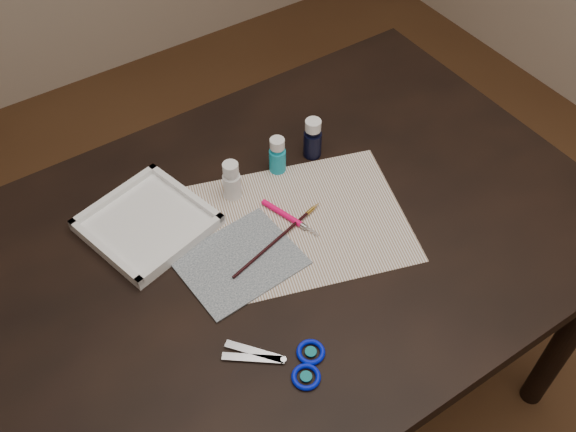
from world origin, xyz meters
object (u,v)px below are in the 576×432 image
paint_bottle_navy (313,138)px  palette_tray (147,223)px  paper (300,223)px  scissors (273,362)px  canvas (240,261)px  paint_bottle_white (232,180)px  paint_bottle_cyan (277,155)px

paint_bottle_navy → palette_tray: bearing=178.6°
paper → scissors: size_ratio=2.19×
canvas → scissors: (-0.06, -0.22, 0.00)m
paper → palette_tray: size_ratio=1.93×
canvas → paint_bottle_white: 0.18m
paint_bottle_cyan → palette_tray: 0.31m
paint_bottle_white → scissors: 0.41m
paint_bottle_white → palette_tray: paint_bottle_white is taller
paint_bottle_cyan → paint_bottle_navy: bearing=-1.1°
paper → paint_bottle_cyan: 0.17m
paper → scissors: (-0.22, -0.24, 0.00)m
canvas → paint_bottle_white: size_ratio=2.40×
palette_tray → canvas: bearing=-58.8°
palette_tray → paint_bottle_cyan: bearing=-1.5°
paper → canvas: size_ratio=1.93×
canvas → scissors: scissors is taller
paper → palette_tray: bearing=148.4°
canvas → paint_bottle_cyan: size_ratio=2.49×
paint_bottle_cyan → paint_bottle_navy: size_ratio=0.91×
paint_bottle_white → paint_bottle_cyan: size_ratio=1.04×
canvas → paint_bottle_white: paint_bottle_white is taller
paint_bottle_cyan → scissors: size_ratio=0.45×
paint_bottle_white → palette_tray: (-0.19, 0.02, -0.03)m
paint_bottle_white → scissors: bearing=-110.5°
canvas → paint_bottle_white: bearing=63.8°
paint_bottle_white → paint_bottle_cyan: paint_bottle_white is taller
paint_bottle_navy → paper: bearing=-132.0°
canvas → paper: bearing=7.0°
paint_bottle_cyan → canvas: bearing=-139.2°
paint_bottle_cyan → scissors: bearing=-123.9°
paper → palette_tray: (-0.26, 0.16, 0.01)m
canvas → scissors: bearing=-106.0°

